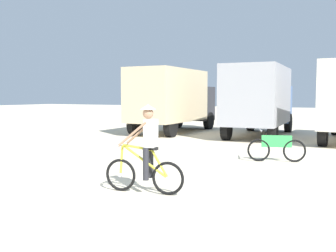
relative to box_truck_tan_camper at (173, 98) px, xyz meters
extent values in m
plane|color=beige|center=(3.88, -12.96, -1.87)|extent=(120.00, 120.00, 0.00)
cube|color=#CCB78E|center=(0.01, -0.58, 0.13)|extent=(2.51, 5.25, 2.70)
cube|color=#2D2D33|center=(-0.06, 2.82, -0.37)|extent=(2.23, 1.55, 2.00)
cube|color=black|center=(-0.07, 3.52, -0.02)|extent=(2.03, 0.12, 0.80)
cylinder|color=black|center=(-1.08, 2.70, -1.37)|extent=(0.34, 1.01, 1.00)
cylinder|color=black|center=(0.96, 2.75, -1.37)|extent=(0.34, 1.01, 1.00)
cylinder|color=black|center=(-0.97, -2.29, -1.37)|extent=(0.34, 1.01, 1.00)
cylinder|color=black|center=(1.07, -2.24, -1.37)|extent=(0.34, 1.01, 1.00)
cube|color=#9E9EA3|center=(4.71, -0.36, 0.13)|extent=(2.76, 5.36, 2.70)
cube|color=#4C6B9E|center=(4.47, 3.04, -0.37)|extent=(2.30, 1.65, 2.00)
cube|color=black|center=(4.42, 3.73, -0.02)|extent=(2.02, 0.22, 0.80)
cylinder|color=black|center=(3.46, 2.86, -1.37)|extent=(0.39, 1.02, 1.00)
cylinder|color=black|center=(5.50, 3.01, -1.37)|extent=(0.39, 1.02, 1.00)
cylinder|color=black|center=(3.81, -2.11, -1.37)|extent=(0.39, 1.02, 1.00)
cylinder|color=black|center=(5.85, -1.97, -1.37)|extent=(0.39, 1.02, 1.00)
cylinder|color=black|center=(7.90, 2.62, -1.37)|extent=(0.32, 1.00, 1.00)
cylinder|color=black|center=(7.89, -2.37, -1.37)|extent=(0.32, 1.00, 1.00)
torus|color=black|center=(5.06, -12.05, -1.53)|extent=(0.68, 0.17, 0.68)
cylinder|color=silver|center=(5.06, -12.05, -1.53)|extent=(0.09, 0.09, 0.08)
torus|color=black|center=(6.10, -11.88, -1.53)|extent=(0.68, 0.17, 0.68)
cylinder|color=silver|center=(6.10, -11.88, -1.53)|extent=(0.09, 0.09, 0.08)
cylinder|color=gold|center=(5.60, -11.96, -1.21)|extent=(1.02, 0.21, 0.68)
cylinder|color=gold|center=(5.43, -11.99, -0.93)|extent=(0.66, 0.15, 0.13)
cylinder|color=gold|center=(5.93, -11.91, -1.25)|extent=(0.39, 0.11, 0.59)
cylinder|color=gold|center=(5.09, -12.04, -1.21)|extent=(0.11, 0.07, 0.64)
cylinder|color=silver|center=(5.11, -12.04, -0.89)|extent=(0.12, 0.52, 0.04)
cube|color=black|center=(5.76, -11.93, -0.94)|extent=(0.26, 0.16, 0.06)
cube|color=silver|center=(5.74, -11.94, -0.63)|extent=(0.25, 0.35, 0.56)
sphere|color=#A87A5B|center=(5.68, -11.95, -0.23)|extent=(0.22, 0.22, 0.22)
cone|color=silver|center=(5.68, -11.95, -0.10)|extent=(0.32, 0.32, 0.10)
cylinder|color=#26262B|center=(5.70, -12.08, -1.24)|extent=(0.12, 0.12, 0.66)
cylinder|color=#26262B|center=(5.66, -11.82, -1.24)|extent=(0.12, 0.12, 0.66)
cylinder|color=#A87A5B|center=(5.43, -12.17, -0.65)|extent=(0.62, 0.19, 0.53)
cylinder|color=#A87A5B|center=(5.38, -11.81, -0.65)|extent=(0.63, 0.11, 0.53)
torus|color=black|center=(6.61, -7.02, -1.53)|extent=(0.66, 0.29, 0.68)
torus|color=black|center=(7.60, -6.66, -1.53)|extent=(0.66, 0.29, 0.68)
cube|color=green|center=(7.11, -6.84, -1.25)|extent=(0.85, 0.34, 0.36)
cylinder|color=silver|center=(6.66, -7.00, -0.92)|extent=(0.20, 0.48, 0.04)
camera|label=1|loc=(9.77, -18.69, 0.13)|focal=41.80mm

